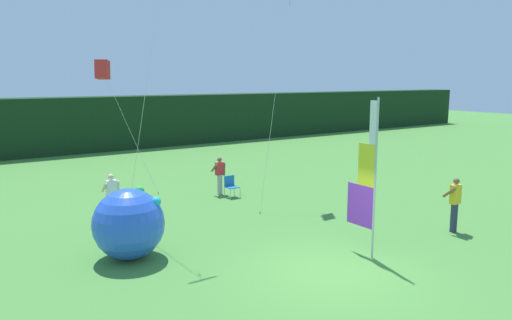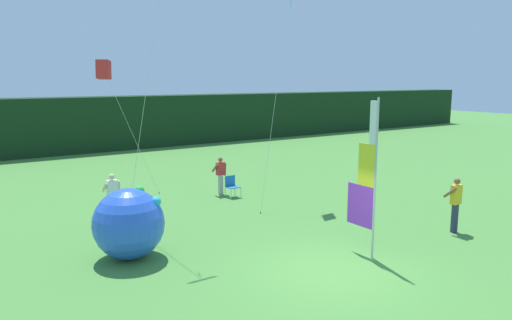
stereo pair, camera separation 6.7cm
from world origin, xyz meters
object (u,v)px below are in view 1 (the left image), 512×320
at_px(inflatable_balloon, 129,224).
at_px(folding_chair, 231,185).
at_px(banner_flag, 367,181).
at_px(kite_red_box_3, 103,70).
at_px(person_near_banner, 220,175).
at_px(person_mid_field, 112,197).
at_px(person_far_left, 455,203).

bearing_deg(inflatable_balloon, folding_chair, 36.55).
bearing_deg(banner_flag, kite_red_box_3, 106.96).
bearing_deg(person_near_banner, person_mid_field, -163.71).
height_order(banner_flag, inflatable_balloon, banner_flag).
bearing_deg(kite_red_box_3, folding_chair, -43.80).
bearing_deg(inflatable_balloon, banner_flag, -31.90).
relative_size(person_near_banner, kite_red_box_3, 0.28).
bearing_deg(person_far_left, folding_chair, 113.56).
bearing_deg(person_far_left, banner_flag, 177.23).
bearing_deg(kite_red_box_3, banner_flag, -73.04).
relative_size(banner_flag, person_near_banner, 2.75).
bearing_deg(banner_flag, folding_chair, 87.07).
relative_size(banner_flag, person_far_left, 2.48).
xyz_separation_m(person_near_banner, person_far_left, (3.69, -8.76, 0.10)).
distance_m(banner_flag, folding_chair, 8.08).
relative_size(person_mid_field, inflatable_balloon, 0.87).
distance_m(person_far_left, inflatable_balloon, 10.19).
bearing_deg(folding_chair, person_mid_field, -170.98).
xyz_separation_m(banner_flag, folding_chair, (0.40, 7.90, -1.62)).
relative_size(person_far_left, kite_red_box_3, 0.31).
relative_size(person_mid_field, kite_red_box_3, 0.30).
bearing_deg(folding_chair, person_far_left, -66.44).
height_order(person_mid_field, folding_chair, person_mid_field).
relative_size(person_near_banner, inflatable_balloon, 0.82).
distance_m(banner_flag, person_mid_field, 8.68).
bearing_deg(person_near_banner, person_far_left, -67.16).
relative_size(person_near_banner, person_mid_field, 0.94).
distance_m(person_mid_field, inflatable_balloon, 3.66).
xyz_separation_m(banner_flag, kite_red_box_3, (-3.58, 11.72, 3.16)).
relative_size(banner_flag, kite_red_box_3, 0.78).
bearing_deg(folding_chair, person_near_banner, 103.55).
relative_size(folding_chair, kite_red_box_3, 0.16).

